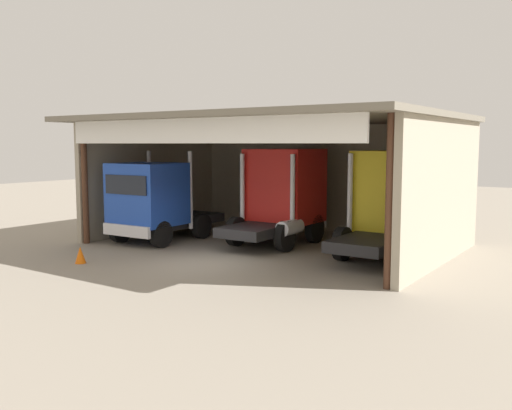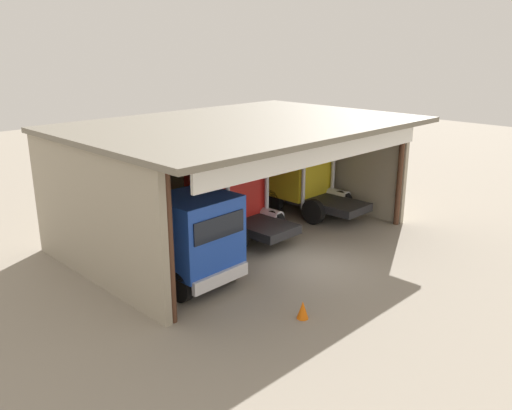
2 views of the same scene
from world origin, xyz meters
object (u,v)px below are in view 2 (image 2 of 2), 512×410
truck_blue_right_bay (188,238)px  truck_yellow_yard_outside (301,172)px  tool_cart (157,219)px  oil_drum (240,199)px  truck_red_center_right_bay (230,189)px  traffic_cone (303,310)px

truck_blue_right_bay → truck_yellow_yard_outside: truck_yellow_yard_outside is taller
truck_yellow_yard_outside → tool_cart: 7.21m
oil_drum → tool_cart: bearing=177.3°
truck_red_center_right_bay → traffic_cone: truck_red_center_right_bay is taller
truck_yellow_yard_outside → truck_blue_right_bay: bearing=-163.8°
truck_blue_right_bay → traffic_cone: (0.88, -4.33, -1.38)m
truck_yellow_yard_outside → tool_cart: bearing=157.9°
truck_blue_right_bay → traffic_cone: truck_blue_right_bay is taller
truck_yellow_yard_outside → truck_red_center_right_bay: bearing=179.0°
truck_red_center_right_bay → truck_blue_right_bay: bearing=-148.9°
truck_red_center_right_bay → tool_cart: bearing=127.1°
truck_red_center_right_bay → traffic_cone: 8.03m
truck_blue_right_bay → oil_drum: bearing=-146.5°
truck_yellow_yard_outside → traffic_cone: size_ratio=9.41×
traffic_cone → tool_cart: bearing=81.3°
truck_blue_right_bay → tool_cart: (2.35, 5.28, -1.16)m
truck_red_center_right_bay → tool_cart: truck_red_center_right_bay is taller
truck_yellow_yard_outside → oil_drum: (-1.80, 2.38, -1.47)m
truck_red_center_right_bay → oil_drum: truck_red_center_right_bay is taller
truck_yellow_yard_outside → tool_cart: size_ratio=5.27×
tool_cart → oil_drum: bearing=-2.7°
tool_cart → truck_blue_right_bay: bearing=-114.0°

